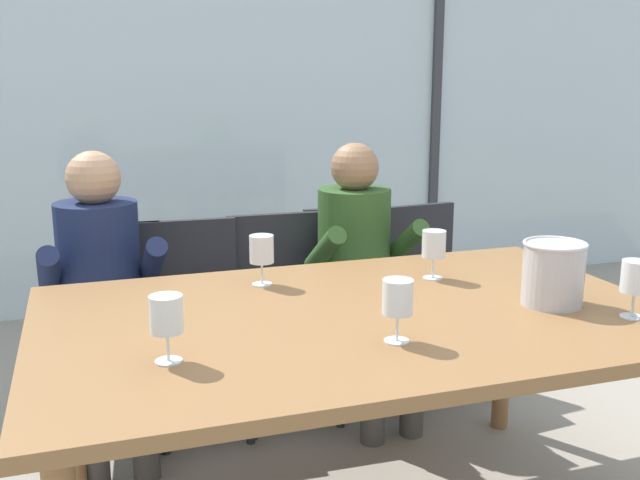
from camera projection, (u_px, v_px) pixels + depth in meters
ground at (275, 404)px, 3.30m from camera, size 14.00×14.00×0.00m
window_glass_panel at (205, 102)px, 4.54m from camera, size 7.11×0.03×2.60m
window_mullion_right at (435, 100)px, 5.01m from camera, size 0.06×0.06×2.60m
hillside_vineyard at (143, 115)px, 8.76m from camera, size 13.11×2.40×2.00m
dining_table at (356, 334)px, 2.22m from camera, size 1.91×1.19×0.76m
chair_near_curtain at (112, 314)px, 2.99m from camera, size 0.48×0.48×0.86m
chair_left_of_center at (192, 309)px, 3.06m from camera, size 0.46×0.46×0.86m
chair_center at (280, 299)px, 3.20m from camera, size 0.45×0.45×0.86m
chair_right_of_center at (353, 289)px, 3.34m from camera, size 0.47×0.47×0.86m
chair_near_window_right at (424, 284)px, 3.42m from camera, size 0.48×0.48×0.86m
person_navy_polo at (102, 284)px, 2.81m from camera, size 0.48×0.62×1.18m
person_olive_shirt at (361, 262)px, 3.14m from camera, size 0.48×0.62×1.18m
ice_bucket_primary at (553, 272)px, 2.26m from camera, size 0.20×0.20×0.20m
wine_glass_by_left_taster at (166, 316)px, 1.80m from camera, size 0.08×0.08×0.17m
wine_glass_near_bucket at (398, 300)px, 1.93m from camera, size 0.08×0.08×0.17m
wine_glass_center_pour at (635, 279)px, 2.13m from camera, size 0.08×0.08×0.17m
wine_glass_by_right_taster at (434, 246)px, 2.54m from camera, size 0.08×0.08×0.17m
wine_glass_spare_empty at (262, 252)px, 2.47m from camera, size 0.08×0.08×0.17m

